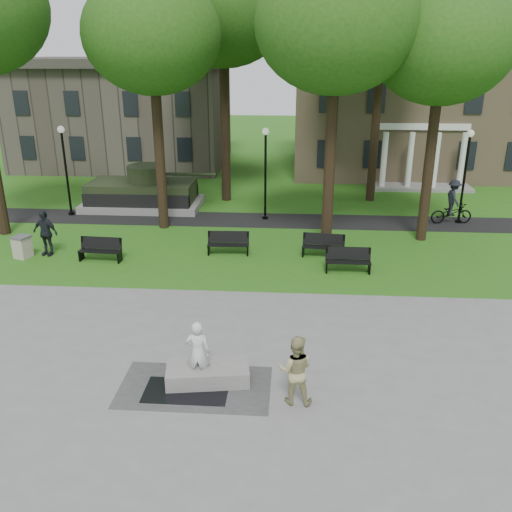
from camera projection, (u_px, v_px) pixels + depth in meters
The scene contains 26 objects.
ground at pixel (229, 332), 17.20m from camera, with size 120.00×120.00×0.00m, color #2B5F16.
plaza at pixel (203, 436), 12.53m from camera, with size 22.00×16.00×0.02m, color gray.
footpath at pixel (255, 220), 28.37m from camera, with size 44.00×2.60×0.01m, color black.
building_right at pixel (406, 109), 39.21m from camera, with size 17.00×12.00×8.60m.
building_left at pixel (125, 116), 41.31m from camera, with size 15.00×10.00×7.20m, color #4C443D.
tree_1 at pixel (152, 36), 24.07m from camera, with size 6.20×6.20×11.63m.
tree_2 at pixel (337, 24), 21.55m from camera, with size 6.60×6.60×12.16m.
tree_3 at pixel (443, 44), 22.45m from camera, with size 6.00×6.00×11.19m.
tree_4 at pixel (223, 8), 28.51m from camera, with size 7.20×7.20×13.50m.
tree_5 at pixel (383, 23), 28.69m from camera, with size 6.40×6.40×12.44m.
lamp_left at pixel (65, 164), 28.30m from camera, with size 0.36×0.36×4.73m.
lamp_mid at pixel (265, 166), 27.62m from camera, with size 0.36×0.36×4.73m.
lamp_right at pixel (466, 169), 26.97m from camera, with size 0.36×0.36×4.73m.
tank_monument at pixel (143, 193), 30.35m from camera, with size 7.45×3.40×2.40m.
puddle at pixel (186, 391), 14.17m from camera, with size 2.20×1.20×0.00m, color black.
concrete_block at pixel (208, 374), 14.52m from camera, with size 2.20×1.00×0.45m, color gray.
skateboard at pixel (200, 376), 14.78m from camera, with size 0.78×0.20×0.07m, color brown.
skateboarder at pixel (198, 352), 14.30m from camera, with size 0.65×0.43×1.78m, color silver.
friend_watching at pixel (295, 370), 13.43m from camera, with size 0.90×0.70×1.85m, color tan.
pedestrian_walker at pixel (45, 233), 23.28m from camera, with size 1.18×0.49×2.01m, color black.
cyclist at pixel (452, 206), 27.54m from camera, with size 2.17×1.26×2.28m.
park_bench_0 at pixel (100, 249), 22.81m from camera, with size 1.83×0.64×1.00m.
park_bench_1 at pixel (228, 242), 23.54m from camera, with size 1.81×0.58×1.00m.
park_bench_2 at pixel (323, 245), 23.24m from camera, with size 1.84×0.72×1.00m.
park_bench_3 at pixel (348, 259), 21.64m from camera, with size 1.80×0.53×1.00m.
trash_bin at pixel (22, 247), 23.15m from camera, with size 0.83×0.83×0.96m.
Camera 1 is at (1.93, -15.10, 8.39)m, focal length 38.00 mm.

